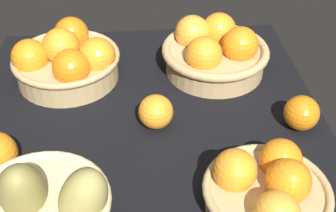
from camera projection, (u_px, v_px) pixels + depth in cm
name	position (u px, v px, depth cm)	size (l,w,h in cm)	color
market_tray	(151.00, 139.00, 91.66)	(84.00, 72.00, 3.00)	black
basket_far_right	(67.00, 60.00, 102.44)	(24.19, 24.19, 12.66)	tan
basket_far_left_pears	(43.00, 208.00, 69.79)	(22.35, 23.65, 16.40)	#D3BC8C
basket_near_left	(267.00, 190.00, 73.67)	(20.97, 20.97, 10.20)	tan
basket_near_right	(214.00, 51.00, 105.58)	(24.77, 24.77, 12.03)	tan
loose_orange_front_gap	(156.00, 112.00, 90.45)	(7.00, 7.00, 7.00)	orange
loose_orange_back_gap	(301.00, 113.00, 90.08)	(7.08, 7.08, 7.08)	orange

